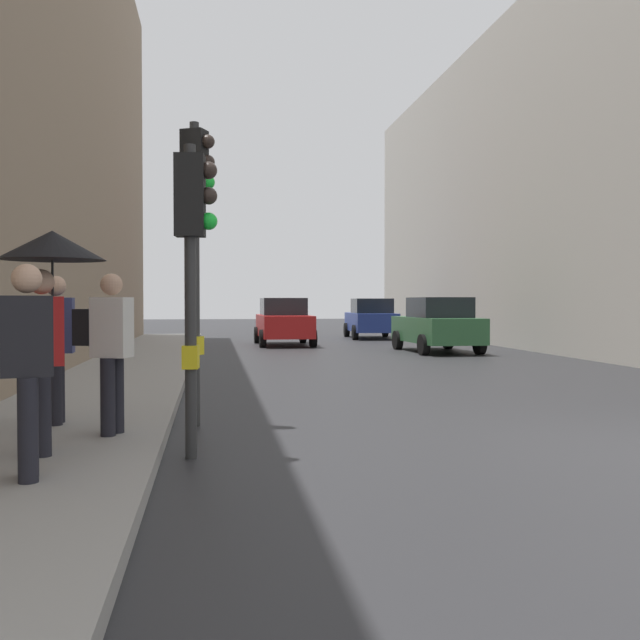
% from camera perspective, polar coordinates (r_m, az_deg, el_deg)
% --- Properties ---
extents(sidewalk_kerb, '(2.56, 40.00, 0.16)m').
position_cam_1_polar(sidewalk_kerb, '(13.17, -16.48, -5.31)').
color(sidewalk_kerb, gray).
rests_on(sidewalk_kerb, ground).
extents(traffic_light_near_right, '(0.45, 0.35, 3.94)m').
position_cam_1_polar(traffic_light_near_right, '(9.44, -9.86, 8.09)').
color(traffic_light_near_right, '#2D2D2D').
rests_on(traffic_light_near_right, ground).
extents(traffic_light_near_left, '(0.44, 0.27, 3.23)m').
position_cam_1_polar(traffic_light_near_left, '(7.47, -10.15, 6.10)').
color(traffic_light_near_left, '#2D2D2D').
rests_on(traffic_light_near_left, ground).
extents(car_green_estate, '(2.14, 4.26, 1.76)m').
position_cam_1_polar(car_green_estate, '(23.23, 9.36, -0.38)').
color(car_green_estate, '#2D6038').
rests_on(car_green_estate, ground).
extents(car_red_sedan, '(2.05, 4.22, 1.76)m').
position_cam_1_polar(car_red_sedan, '(26.69, -2.92, -0.13)').
color(car_red_sedan, red).
rests_on(car_red_sedan, ground).
extents(car_blue_van, '(2.20, 4.29, 1.76)m').
position_cam_1_polar(car_blue_van, '(31.64, 4.10, 0.12)').
color(car_blue_van, navy).
rests_on(car_blue_van, ground).
extents(pedestrian_with_umbrella, '(1.00, 1.00, 2.14)m').
position_cam_1_polar(pedestrian_with_umbrella, '(7.28, -20.85, 3.10)').
color(pedestrian_with_umbrella, black).
rests_on(pedestrian_with_umbrella, sidewalk_kerb).
extents(pedestrian_with_grey_backpack, '(0.61, 0.36, 1.77)m').
position_cam_1_polar(pedestrian_with_grey_backpack, '(9.07, -20.63, -1.52)').
color(pedestrian_with_grey_backpack, black).
rests_on(pedestrian_with_grey_backpack, sidewalk_kerb).
extents(pedestrian_with_black_backpack, '(0.66, 0.46, 1.77)m').
position_cam_1_polar(pedestrian_with_black_backpack, '(8.17, -16.58, -1.81)').
color(pedestrian_with_black_backpack, black).
rests_on(pedestrian_with_black_backpack, sidewalk_kerb).
extents(pedestrian_in_dark_coat, '(0.45, 0.36, 1.77)m').
position_cam_1_polar(pedestrian_in_dark_coat, '(6.30, -22.35, -3.10)').
color(pedestrian_in_dark_coat, black).
rests_on(pedestrian_in_dark_coat, sidewalk_kerb).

